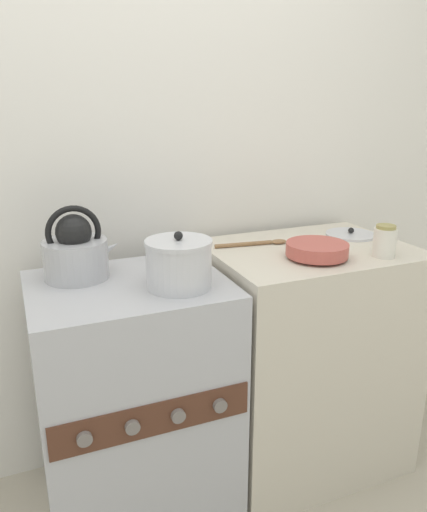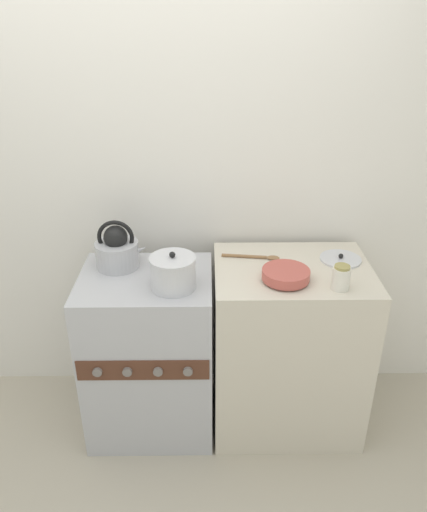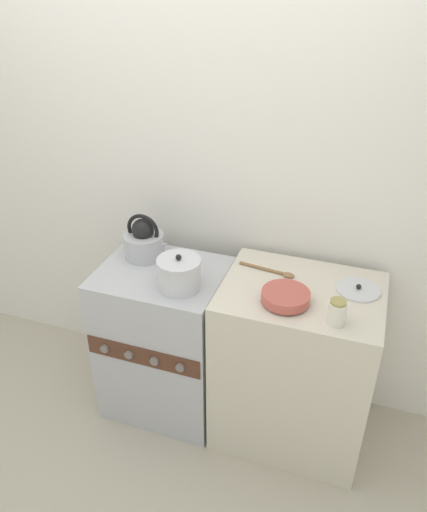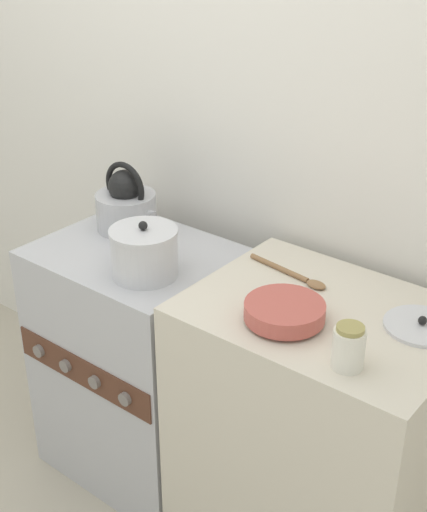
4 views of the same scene
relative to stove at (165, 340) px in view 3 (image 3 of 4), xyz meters
name	(u,v)px [view 3 (image 3 of 4)]	position (x,y,z in m)	size (l,w,h in m)	color
ground_plane	(150,432)	(0.00, -0.26, -0.45)	(12.00, 12.00, 0.00)	#B2A893
wall_back	(187,179)	(0.00, 0.39, 0.80)	(7.00, 0.06, 2.50)	silver
stove	(165,340)	(0.00, 0.00, 0.00)	(0.64, 0.55, 0.90)	#B2B2B7
counter	(294,364)	(0.71, 0.03, 0.02)	(0.76, 0.58, 0.93)	beige
kettle	(144,241)	(-0.14, 0.12, 0.54)	(0.26, 0.21, 0.25)	#B2B2B7
cooking_pot	(179,273)	(0.14, -0.09, 0.53)	(0.21, 0.21, 0.18)	silver
enamel_bowl	(286,297)	(0.66, -0.09, 0.51)	(0.22, 0.22, 0.06)	#B75147
storage_jar	(337,312)	(0.89, -0.17, 0.54)	(0.08, 0.08, 0.12)	silver
loose_pot_lid	(358,290)	(0.96, 0.11, 0.49)	(0.20, 0.20, 0.03)	silver
wooden_spoon	(272,271)	(0.54, 0.13, 0.49)	(0.29, 0.07, 0.02)	olive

